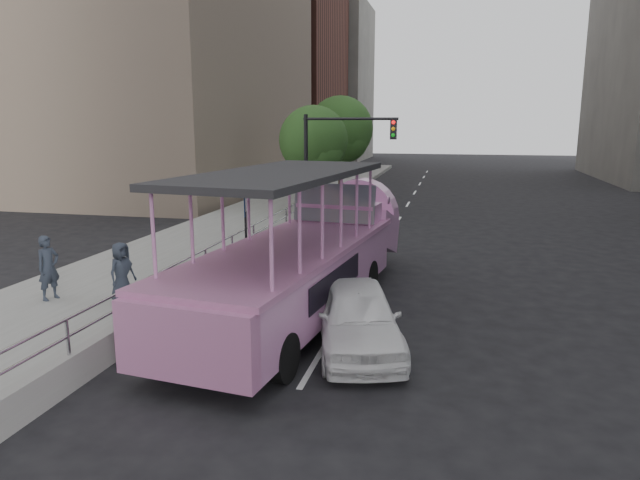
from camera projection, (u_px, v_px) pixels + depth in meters
ground at (293, 328)px, 13.70m from camera, size 160.00×160.00×0.00m
sidewalk at (228, 234)px, 24.49m from camera, size 5.50×80.00×0.30m
kerb_wall at (206, 279)px, 16.20m from camera, size 0.24×30.00×0.36m
guardrail at (205, 256)px, 16.07m from camera, size 0.07×22.00×0.71m
duck_boat at (307, 256)px, 14.96m from camera, size 4.06×11.52×3.75m
car at (358, 317)px, 12.31m from camera, size 2.80×4.57×1.45m
pedestrian_near at (48, 268)px, 14.76m from camera, size 0.56×0.71×1.70m
pedestrian_far at (122, 272)px, 14.63m from camera, size 0.69×0.87×1.55m
parking_sign at (246, 220)px, 18.73m from camera, size 0.18×0.59×2.70m
traffic_signal at (332, 153)px, 25.29m from camera, size 4.20×0.32×5.20m
street_tree_near at (315, 143)px, 28.85m from camera, size 3.52×3.52×5.72m
street_tree_far at (342, 132)px, 34.43m from camera, size 3.97×3.97×6.45m
midrise_brick at (252, 45)px, 60.86m from camera, size 18.00×16.00×26.00m
midrise_stone_b at (308, 83)px, 76.28m from camera, size 16.00×14.00×20.00m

